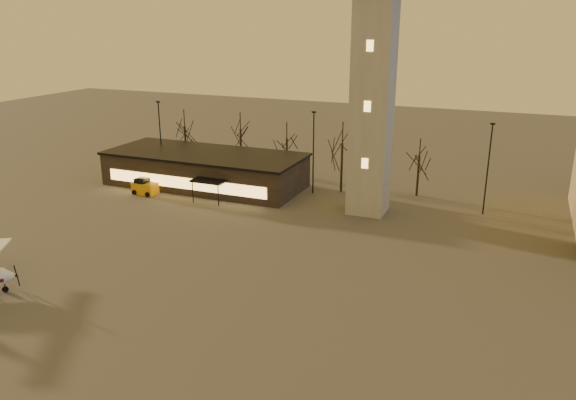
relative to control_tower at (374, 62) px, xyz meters
The scene contains 6 objects.
ground 34.15m from the control_tower, 90.00° to the right, with size 220.00×220.00×0.00m, color #464340.
control_tower is the anchor object (origin of this frame).
terminal 26.24m from the control_tower, behind, with size 25.40×12.20×4.30m.
light_poles 10.97m from the control_tower, 63.48° to the left, with size 58.50×12.25×10.14m.
tree_row 19.48m from the control_tower, 146.24° to the left, with size 37.20×9.20×8.80m.
service_cart 31.42m from the control_tower, behind, with size 3.13×2.09×1.93m.
Camera 1 is at (14.70, -28.18, 20.60)m, focal length 35.00 mm.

